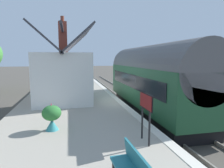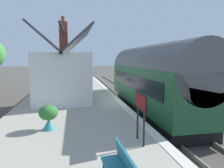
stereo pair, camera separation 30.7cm
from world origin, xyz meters
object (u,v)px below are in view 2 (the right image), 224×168
at_px(train, 152,79).
at_px(station_sign_board, 141,106).
at_px(planter_under_sign, 49,115).
at_px(station_building, 64,74).
at_px(bench_by_lamp, 80,78).
at_px(planter_by_door, 59,78).

xyz_separation_m(train, station_sign_board, (-5.82, 2.79, -0.16)).
bearing_deg(planter_under_sign, station_building, -3.44).
height_order(train, planter_under_sign, train).
bearing_deg(station_building, train, -107.73).
bearing_deg(station_building, station_sign_board, -160.83).
bearing_deg(station_sign_board, train, -25.58).
bearing_deg(bench_by_lamp, station_building, 171.85).
height_order(planter_under_sign, planter_by_door, planter_under_sign).
xyz_separation_m(train, planter_under_sign, (-4.08, 5.76, -0.81)).
bearing_deg(bench_by_lamp, train, -158.05).
xyz_separation_m(train, station_building, (1.73, 5.41, 0.28)).
relative_size(bench_by_lamp, station_sign_board, 0.90).
distance_m(planter_under_sign, planter_by_door, 14.16).
height_order(bench_by_lamp, planter_by_door, planter_by_door).
relative_size(bench_by_lamp, planter_by_door, 1.39).
relative_size(planter_under_sign, station_sign_board, 0.66).
distance_m(train, station_sign_board, 6.46).
bearing_deg(planter_under_sign, planter_by_door, 2.34).
xyz_separation_m(planter_by_door, station_sign_board, (-15.89, -3.55, 0.67)).
relative_size(train, station_building, 1.80).
xyz_separation_m(train, planter_by_door, (10.07, 6.34, -0.83)).
distance_m(planter_under_sign, station_sign_board, 3.51).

